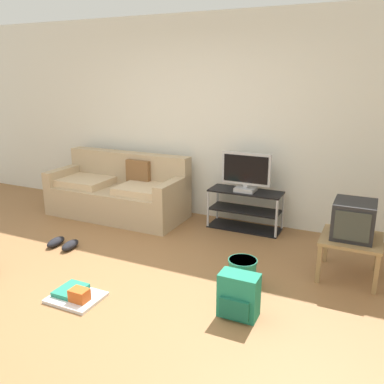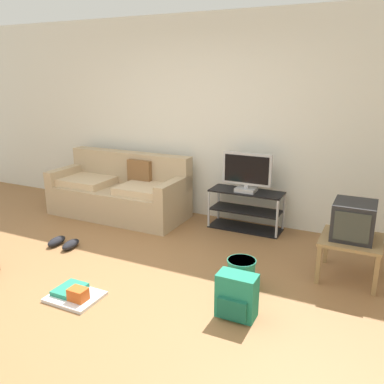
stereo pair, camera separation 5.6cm
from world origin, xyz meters
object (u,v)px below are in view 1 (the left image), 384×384
flat_tv (246,173)px  couch (119,193)px  side_table (351,243)px  tv_stand (245,210)px  crt_tv (354,220)px  sneakers_pair (63,243)px  backpack (239,296)px  floor_tray (75,295)px  cleaning_bucket (242,273)px

flat_tv → couch: bearing=-173.0°
side_table → tv_stand: bearing=148.6°
tv_stand → flat_tv: 0.50m
crt_tv → sneakers_pair: (-3.06, -0.68, -0.55)m
tv_stand → flat_tv: (-0.00, -0.02, 0.50)m
flat_tv → side_table: (1.34, -0.79, -0.39)m
flat_tv → side_table: size_ratio=1.12×
side_table → backpack: (-0.76, -1.11, -0.17)m
backpack → floor_tray: 1.46m
backpack → floor_tray: size_ratio=0.84×
backpack → floor_tray: bearing=167.7°
side_table → crt_tv: size_ratio=1.35×
couch → flat_tv: flat_tv is taller
couch → side_table: bearing=-10.5°
couch → backpack: size_ratio=5.08×
crt_tv → floor_tray: crt_tv is taller
backpack → floor_tray: (-1.40, -0.38, -0.15)m
crt_tv → floor_tray: (-2.16, -1.51, -0.56)m
sneakers_pair → side_table: bearing=12.2°
backpack → sneakers_pair: 2.35m
crt_tv → tv_stand: bearing=149.2°
side_table → backpack: bearing=-124.3°
tv_stand → cleaning_bucket: size_ratio=3.14×
backpack → cleaning_bucket: size_ratio=1.28×
side_table → backpack: size_ratio=1.49×
cleaning_bucket → tv_stand: bearing=107.3°
tv_stand → side_table: (1.34, -0.82, 0.10)m
crt_tv → sneakers_pair: crt_tv is taller
cleaning_bucket → sneakers_pair: bearing=179.5°
side_table → sneakers_pair: 3.15m
flat_tv → backpack: (0.58, -1.91, -0.57)m
crt_tv → floor_tray: 2.69m
tv_stand → flat_tv: bearing=-90.0°
side_table → cleaning_bucket: 1.12m
tv_stand → floor_tray: tv_stand is taller
cleaning_bucket → crt_tv: bearing=38.5°
side_table → backpack: side_table is taller
flat_tv → crt_tv: size_ratio=1.50×
tv_stand → floor_tray: (-0.82, -2.31, -0.22)m
couch → flat_tv: size_ratio=3.06×
couch → flat_tv: (1.78, 0.22, 0.43)m
couch → flat_tv: 1.85m
tv_stand → side_table: size_ratio=1.65×
flat_tv → tv_stand: bearing=90.0°
tv_stand → floor_tray: bearing=-109.7°
crt_tv → backpack: size_ratio=1.10×
tv_stand → sneakers_pair: size_ratio=2.54×
couch → side_table: size_ratio=3.42×
sneakers_pair → backpack: bearing=-11.2°
crt_tv → cleaning_bucket: size_ratio=1.41×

